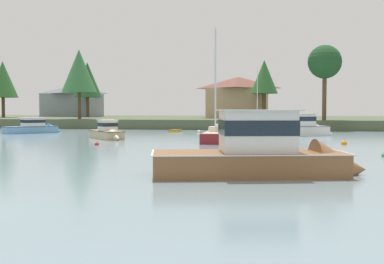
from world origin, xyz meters
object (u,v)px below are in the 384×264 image
(cruiser_skyblue, at_px, (36,129))
(mooring_buoy_orange, at_px, (344,143))
(dinghy_yellow, at_px, (175,131))
(sailboat_maroon, at_px, (216,139))
(mooring_buoy_white, at_px, (199,132))
(cruiser_white, at_px, (301,130))
(cruiser_sand, at_px, (108,135))
(mooring_buoy_green, at_px, (384,156))
(mooring_buoy_red, at_px, (97,144))
(cruiser_wood, at_px, (271,160))

(cruiser_skyblue, relative_size, mooring_buoy_orange, 12.76)
(dinghy_yellow, distance_m, mooring_buoy_orange, 28.15)
(sailboat_maroon, relative_size, mooring_buoy_white, 21.74)
(cruiser_white, distance_m, dinghy_yellow, 17.57)
(sailboat_maroon, bearing_deg, cruiser_sand, 169.66)
(cruiser_sand, relative_size, mooring_buoy_white, 12.46)
(dinghy_yellow, bearing_deg, cruiser_skyblue, -159.25)
(cruiser_white, xyz_separation_m, mooring_buoy_green, (4.74, -24.81, -0.56))
(cruiser_white, relative_size, mooring_buoy_white, 17.36)
(cruiser_sand, bearing_deg, sailboat_maroon, -10.34)
(cruiser_sand, xyz_separation_m, sailboat_maroon, (11.46, -2.09, -0.18))
(mooring_buoy_white, relative_size, mooring_buoy_red, 1.20)
(dinghy_yellow, bearing_deg, mooring_buoy_red, -92.55)
(cruiser_wood, distance_m, mooring_buoy_orange, 22.60)
(dinghy_yellow, bearing_deg, cruiser_wood, -71.34)
(cruiser_skyblue, height_order, mooring_buoy_orange, cruiser_skyblue)
(cruiser_wood, bearing_deg, mooring_buoy_white, 104.71)
(cruiser_sand, distance_m, mooring_buoy_green, 28.40)
(sailboat_maroon, xyz_separation_m, mooring_buoy_orange, (11.46, -1.44, -0.16))
(cruiser_skyblue, distance_m, cruiser_wood, 47.22)
(mooring_buoy_green, bearing_deg, dinghy_yellow, 123.94)
(cruiser_skyblue, bearing_deg, cruiser_sand, -37.33)
(dinghy_yellow, bearing_deg, mooring_buoy_white, -10.90)
(cruiser_sand, bearing_deg, cruiser_white, 27.34)
(cruiser_sand, xyz_separation_m, mooring_buoy_white, (6.56, 15.95, -0.35))
(cruiser_sand, bearing_deg, mooring_buoy_green, -31.17)
(cruiser_sand, bearing_deg, mooring_buoy_white, 67.65)
(mooring_buoy_green, relative_size, mooring_buoy_orange, 0.70)
(dinghy_yellow, bearing_deg, sailboat_maroon, -66.24)
(cruiser_wood, xyz_separation_m, mooring_buoy_orange, (5.49, 21.92, -0.63))
(cruiser_wood, relative_size, mooring_buoy_orange, 18.88)
(cruiser_sand, xyz_separation_m, mooring_buoy_orange, (22.92, -3.53, -0.34))
(dinghy_yellow, bearing_deg, mooring_buoy_green, -56.06)
(cruiser_sand, bearing_deg, cruiser_skyblue, 142.67)
(cruiser_skyblue, distance_m, dinghy_yellow, 17.86)
(mooring_buoy_green, height_order, mooring_buoy_white, mooring_buoy_white)
(cruiser_sand, relative_size, cruiser_wood, 0.61)
(sailboat_maroon, distance_m, dinghy_yellow, 20.41)
(sailboat_maroon, xyz_separation_m, mooring_buoy_green, (12.84, -12.61, -0.19))
(cruiser_white, height_order, mooring_buoy_white, cruiser_white)
(cruiser_wood, xyz_separation_m, mooring_buoy_green, (6.87, 10.74, -0.66))
(cruiser_white, distance_m, mooring_buoy_orange, 14.06)
(cruiser_skyblue, bearing_deg, dinghy_yellow, 20.75)
(cruiser_white, bearing_deg, dinghy_yellow, 158.35)
(cruiser_white, bearing_deg, mooring_buoy_white, 155.81)
(mooring_buoy_white, xyz_separation_m, mooring_buoy_orange, (16.36, -19.48, 0.01))
(mooring_buoy_white, distance_m, mooring_buoy_red, 24.81)
(mooring_buoy_green, xyz_separation_m, mooring_buoy_orange, (-1.38, 11.17, 0.03))
(mooring_buoy_red, bearing_deg, mooring_buoy_orange, 13.33)
(cruiser_wood, relative_size, sailboat_maroon, 0.94)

